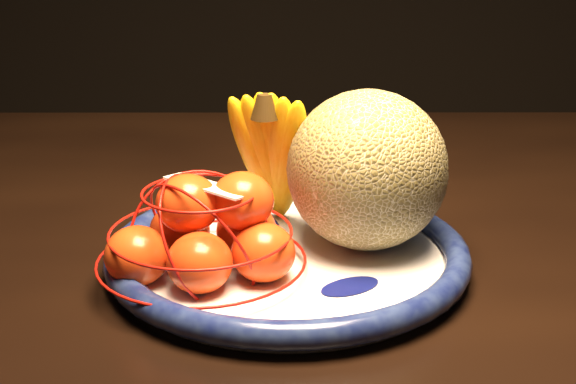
{
  "coord_description": "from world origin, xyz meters",
  "views": [
    {
      "loc": [
        -0.02,
        -0.88,
        1.11
      ],
      "look_at": [
        -0.05,
        -0.21,
        0.87
      ],
      "focal_mm": 50.0,
      "sensor_mm": 36.0,
      "label": 1
    }
  ],
  "objects_px": {
    "dining_table": "(304,298)",
    "mandarin_bag": "(207,235)",
    "fruit_bowl": "(287,254)",
    "cantaloupe": "(367,170)",
    "banana_bunch": "(273,152)"
  },
  "relations": [
    {
      "from": "dining_table",
      "to": "mandarin_bag",
      "type": "distance_m",
      "value": 0.21
    },
    {
      "from": "fruit_bowl",
      "to": "cantaloupe",
      "type": "xyz_separation_m",
      "value": [
        0.07,
        0.03,
        0.07
      ]
    },
    {
      "from": "fruit_bowl",
      "to": "cantaloupe",
      "type": "height_order",
      "value": "cantaloupe"
    },
    {
      "from": "dining_table",
      "to": "mandarin_bag",
      "type": "bearing_deg",
      "value": -121.47
    },
    {
      "from": "mandarin_bag",
      "to": "cantaloupe",
      "type": "bearing_deg",
      "value": 25.53
    },
    {
      "from": "dining_table",
      "to": "mandarin_bag",
      "type": "relative_size",
      "value": 8.73
    },
    {
      "from": "mandarin_bag",
      "to": "fruit_bowl",
      "type": "bearing_deg",
      "value": 30.05
    },
    {
      "from": "fruit_bowl",
      "to": "cantaloupe",
      "type": "distance_m",
      "value": 0.11
    },
    {
      "from": "fruit_bowl",
      "to": "banana_bunch",
      "type": "relative_size",
      "value": 2.19
    },
    {
      "from": "dining_table",
      "to": "fruit_bowl",
      "type": "xyz_separation_m",
      "value": [
        -0.01,
        -0.11,
        0.1
      ]
    },
    {
      "from": "cantaloupe",
      "to": "mandarin_bag",
      "type": "height_order",
      "value": "cantaloupe"
    },
    {
      "from": "cantaloupe",
      "to": "dining_table",
      "type": "bearing_deg",
      "value": 126.17
    },
    {
      "from": "cantaloupe",
      "to": "mandarin_bag",
      "type": "xyz_separation_m",
      "value": [
        -0.14,
        -0.07,
        -0.04
      ]
    },
    {
      "from": "fruit_bowl",
      "to": "banana_bunch",
      "type": "distance_m",
      "value": 0.1
    },
    {
      "from": "banana_bunch",
      "to": "mandarin_bag",
      "type": "height_order",
      "value": "banana_bunch"
    }
  ]
}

